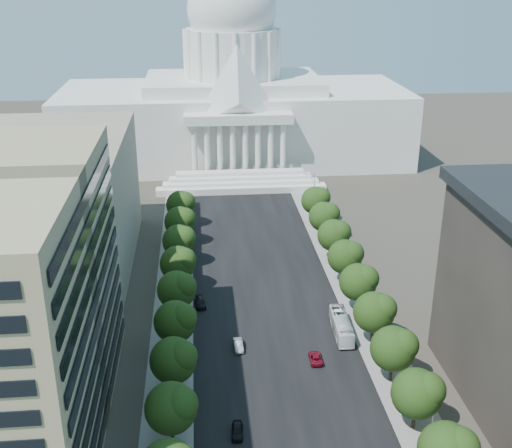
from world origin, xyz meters
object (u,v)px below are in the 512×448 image
object	(u,v)px
car_dark_a	(237,431)
city_bus	(341,326)
car_silver	(238,345)
car_red	(316,358)
car_dark_b	(200,303)

from	to	relation	value
car_dark_a	city_bus	distance (m)	33.96
car_silver	car_red	bearing A→B (deg)	-23.76
car_red	city_bus	xyz separation A→B (m)	(6.45, 8.56, 1.05)
car_dark_a	car_silver	distance (m)	23.05
car_dark_a	city_bus	size ratio (longest dim) A/B	0.35
city_bus	car_dark_a	bearing A→B (deg)	-126.73
car_dark_a	car_silver	size ratio (longest dim) A/B	0.96
car_dark_b	city_bus	world-z (taller)	city_bus
car_red	city_bus	world-z (taller)	city_bus
car_dark_a	city_bus	bearing A→B (deg)	55.22
car_red	car_dark_b	distance (m)	29.47
car_dark_b	city_bus	xyz separation A→B (m)	(26.42, -13.10, 1.00)
car_dark_a	car_dark_b	distance (m)	39.75
car_red	car_silver	bearing A→B (deg)	-20.06
car_silver	city_bus	size ratio (longest dim) A/B	0.36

